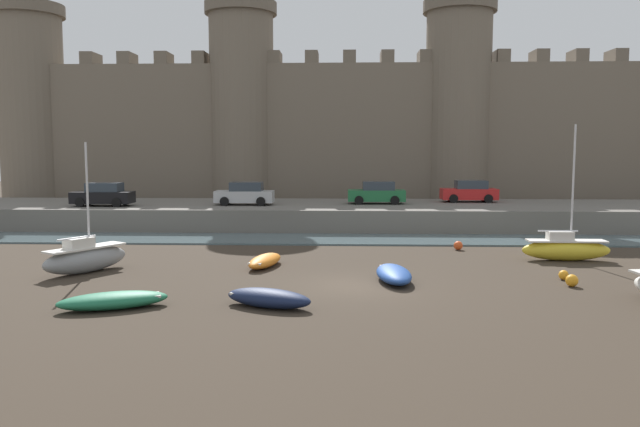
% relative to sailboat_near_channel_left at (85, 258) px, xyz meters
% --- Properties ---
extents(ground_plane, '(160.00, 160.00, 0.00)m').
position_rel_sailboat_near_channel_left_xyz_m(ground_plane, '(11.98, -2.25, -0.68)').
color(ground_plane, '#382D23').
extents(water_channel, '(80.00, 4.50, 0.10)m').
position_rel_sailboat_near_channel_left_xyz_m(water_channel, '(11.98, 10.43, -0.63)').
color(water_channel, slate).
rests_on(water_channel, ground).
extents(quay_road, '(68.73, 10.00, 1.56)m').
position_rel_sailboat_near_channel_left_xyz_m(quay_road, '(11.98, 17.68, 0.10)').
color(quay_road, '#666059').
rests_on(quay_road, ground).
extents(castle, '(63.00, 6.27, 21.15)m').
position_rel_sailboat_near_channel_left_xyz_m(castle, '(11.98, 28.33, 7.26)').
color(castle, '#706354').
rests_on(castle, ground).
extents(sailboat_near_channel_left, '(3.19, 4.16, 5.81)m').
position_rel_sailboat_near_channel_left_xyz_m(sailboat_near_channel_left, '(0.00, 0.00, 0.00)').
color(sailboat_near_channel_left, gray).
rests_on(sailboat_near_channel_left, ground).
extents(rowboat_foreground_right, '(3.42, 2.28, 0.66)m').
position_rel_sailboat_near_channel_left_xyz_m(rowboat_foreground_right, '(8.92, -5.83, -0.33)').
color(rowboat_foreground_right, '#141E3D').
rests_on(rowboat_foreground_right, ground).
extents(rowboat_foreground_centre, '(3.92, 2.63, 0.59)m').
position_rel_sailboat_near_channel_left_xyz_m(rowboat_foreground_centre, '(3.58, -6.24, -0.37)').
color(rowboat_foreground_centre, '#1E6B47').
rests_on(rowboat_foreground_centre, ground).
extents(rowboat_near_channel_right, '(1.78, 3.32, 0.58)m').
position_rel_sailboat_near_channel_left_xyz_m(rowboat_near_channel_right, '(7.84, 1.63, -0.37)').
color(rowboat_near_channel_right, orange).
rests_on(rowboat_near_channel_right, ground).
extents(rowboat_midflat_centre, '(1.68, 3.54, 0.64)m').
position_rel_sailboat_near_channel_left_xyz_m(rowboat_midflat_centre, '(13.62, -1.43, -0.34)').
color(rowboat_midflat_centre, '#234793').
rests_on(rowboat_midflat_centre, ground).
extents(sailboat_foreground_left, '(4.31, 1.12, 6.70)m').
position_rel_sailboat_near_channel_left_xyz_m(sailboat_foreground_left, '(22.52, 3.87, -0.05)').
color(sailboat_foreground_left, yellow).
rests_on(sailboat_foreground_left, ground).
extents(mooring_buoy_off_centre, '(0.49, 0.49, 0.49)m').
position_rel_sailboat_near_channel_left_xyz_m(mooring_buoy_off_centre, '(17.81, 6.94, -0.43)').
color(mooring_buoy_off_centre, '#E04C1E').
rests_on(mooring_buoy_off_centre, ground).
extents(mooring_buoy_near_shore, '(0.50, 0.50, 0.50)m').
position_rel_sailboat_near_channel_left_xyz_m(mooring_buoy_near_shore, '(20.70, -2.10, -0.43)').
color(mooring_buoy_near_shore, orange).
rests_on(mooring_buoy_near_shore, ground).
extents(mooring_buoy_near_channel, '(0.41, 0.41, 0.41)m').
position_rel_sailboat_near_channel_left_xyz_m(mooring_buoy_near_channel, '(20.83, -0.79, -0.47)').
color(mooring_buoy_near_channel, orange).
rests_on(mooring_buoy_near_channel, ground).
extents(car_quay_centre_east, '(4.11, 1.89, 1.62)m').
position_rel_sailboat_near_channel_left_xyz_m(car_quay_centre_east, '(4.54, 16.69, 1.66)').
color(car_quay_centre_east, '#B2B5B7').
rests_on(car_quay_centre_east, quay_road).
extents(car_quay_centre_west, '(4.11, 1.89, 1.62)m').
position_rel_sailboat_near_channel_left_xyz_m(car_quay_centre_west, '(13.93, 17.99, 1.66)').
color(car_quay_centre_west, '#1E6638').
rests_on(car_quay_centre_west, quay_road).
extents(car_quay_east, '(4.11, 1.89, 1.62)m').
position_rel_sailboat_near_channel_left_xyz_m(car_quay_east, '(-5.17, 15.48, 1.66)').
color(car_quay_east, black).
rests_on(car_quay_east, quay_road).
extents(car_quay_west, '(4.11, 1.89, 1.62)m').
position_rel_sailboat_near_channel_left_xyz_m(car_quay_west, '(20.92, 19.77, 1.66)').
color(car_quay_west, red).
rests_on(car_quay_west, quay_road).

